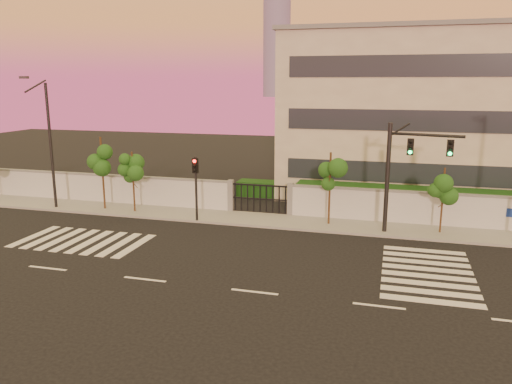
# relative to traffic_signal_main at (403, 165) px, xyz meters

# --- Properties ---
(ground) EXTENTS (120.00, 120.00, 0.00)m
(ground) POSITION_rel_traffic_signal_main_xyz_m (-5.75, -9.80, -3.98)
(ground) COLOR black
(ground) RESTS_ON ground
(sidewalk) EXTENTS (60.00, 3.00, 0.15)m
(sidewalk) POSITION_rel_traffic_signal_main_xyz_m (-5.75, 0.70, -3.91)
(sidewalk) COLOR gray
(sidewalk) RESTS_ON ground
(perimeter_wall) EXTENTS (60.00, 0.36, 2.20)m
(perimeter_wall) POSITION_rel_traffic_signal_main_xyz_m (-5.64, 2.20, -2.91)
(perimeter_wall) COLOR #B8BAC0
(perimeter_wall) RESTS_ON ground
(hedge_row) EXTENTS (41.00, 4.25, 1.80)m
(hedge_row) POSITION_rel_traffic_signal_main_xyz_m (-4.58, 4.94, -3.17)
(hedge_row) COLOR #103610
(hedge_row) RESTS_ON ground
(institutional_building) EXTENTS (24.40, 12.40, 12.25)m
(institutional_building) POSITION_rel_traffic_signal_main_xyz_m (3.25, 12.19, 2.17)
(institutional_building) COLOR #B3AA98
(institutional_building) RESTS_ON ground
(road_markings) EXTENTS (57.00, 7.62, 0.02)m
(road_markings) POSITION_rel_traffic_signal_main_xyz_m (-7.33, -6.04, -3.97)
(road_markings) COLOR silver
(road_markings) RESTS_ON ground
(street_tree_b) EXTENTS (1.58, 1.26, 4.96)m
(street_tree_b) POSITION_rel_traffic_signal_main_xyz_m (-19.09, 0.45, -0.33)
(street_tree_b) COLOR #382314
(street_tree_b) RESTS_ON ground
(street_tree_c) EXTENTS (1.41, 1.12, 4.09)m
(street_tree_c) POSITION_rel_traffic_signal_main_xyz_m (-16.78, 0.32, -0.97)
(street_tree_c) COLOR #382314
(street_tree_c) RESTS_ON ground
(street_tree_d) EXTENTS (1.52, 1.21, 4.47)m
(street_tree_d) POSITION_rel_traffic_signal_main_xyz_m (-4.05, 0.76, -0.70)
(street_tree_d) COLOR #382314
(street_tree_d) RESTS_ON ground
(street_tree_e) EXTENTS (1.34, 1.07, 3.85)m
(street_tree_e) POSITION_rel_traffic_signal_main_xyz_m (2.26, 0.66, -1.15)
(street_tree_e) COLOR #382314
(street_tree_e) RESTS_ON ground
(traffic_signal_main) EXTENTS (3.95, 1.09, 6.30)m
(traffic_signal_main) POSITION_rel_traffic_signal_main_xyz_m (0.00, 0.00, 0.00)
(traffic_signal_main) COLOR black
(traffic_signal_main) RESTS_ON ground
(traffic_signal_secondary) EXTENTS (0.32, 0.32, 4.12)m
(traffic_signal_secondary) POSITION_rel_traffic_signal_main_xyz_m (-11.99, -0.71, -1.37)
(traffic_signal_secondary) COLOR black
(traffic_signal_secondary) RESTS_ON ground
(streetlight_west) EXTENTS (0.53, 2.13, 8.83)m
(streetlight_west) POSITION_rel_traffic_signal_main_xyz_m (-22.54, -0.30, 0.79)
(streetlight_west) COLOR black
(streetlight_west) RESTS_ON ground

